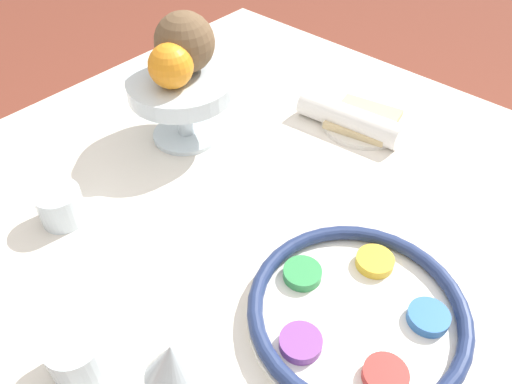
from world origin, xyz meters
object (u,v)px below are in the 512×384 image
at_px(napkin_roll, 349,119).
at_px(fruit_stand, 181,93).
at_px(seder_plate, 358,312).
at_px(coconut, 185,42).
at_px(wine_glass, 176,366).
at_px(bread_plate, 363,122).
at_px(cup_mid, 61,206).
at_px(cup_near, 78,355).
at_px(orange_fruit, 169,67).

bearing_deg(napkin_roll, fruit_stand, 45.39).
relative_size(seder_plate, coconut, 2.76).
relative_size(wine_glass, fruit_stand, 0.63).
bearing_deg(bread_plate, napkin_roll, 65.98).
bearing_deg(cup_mid, wine_glass, 168.61).
relative_size(cup_near, cup_mid, 1.00).
bearing_deg(napkin_roll, seder_plate, 125.68).
bearing_deg(coconut, wine_glass, 135.81).
bearing_deg(orange_fruit, napkin_roll, -129.88).
bearing_deg(orange_fruit, cup_near, 122.85).
relative_size(napkin_roll, cup_near, 3.00).
distance_m(wine_glass, cup_mid, 0.36).
height_order(wine_glass, napkin_roll, wine_glass).
bearing_deg(bread_plate, coconut, 42.50).
relative_size(orange_fruit, bread_plate, 0.48).
xyz_separation_m(orange_fruit, cup_near, (-0.23, 0.36, -0.13)).
height_order(seder_plate, bread_plate, seder_plate).
bearing_deg(napkin_roll, wine_glass, 105.56).
relative_size(bread_plate, napkin_roll, 0.76).
bearing_deg(bread_plate, fruit_stand, 47.40).
height_order(seder_plate, coconut, coconut).
bearing_deg(seder_plate, napkin_roll, -54.32).
distance_m(fruit_stand, coconut, 0.08).
xyz_separation_m(wine_glass, fruit_stand, (0.36, -0.34, 0.01)).
bearing_deg(fruit_stand, coconut, -67.99).
bearing_deg(cup_near, bread_plate, -88.18).
height_order(cup_near, cup_mid, same).
bearing_deg(seder_plate, coconut, -17.64).
distance_m(orange_fruit, napkin_roll, 0.34).
xyz_separation_m(napkin_roll, cup_near, (-0.03, 0.60, 0.00)).
xyz_separation_m(wine_glass, cup_mid, (0.35, -0.07, -0.05)).
bearing_deg(wine_glass, cup_mid, -11.39).
bearing_deg(orange_fruit, cup_mid, 91.74).
bearing_deg(cup_near, coconut, -58.48).
distance_m(fruit_stand, orange_fruit, 0.07).
distance_m(seder_plate, cup_mid, 0.46).
relative_size(coconut, napkin_roll, 0.50).
xyz_separation_m(cup_near, cup_mid, (0.23, -0.12, 0.00)).
relative_size(wine_glass, bread_plate, 0.75).
height_order(orange_fruit, cup_near, orange_fruit).
bearing_deg(fruit_stand, cup_mid, 93.77).
height_order(fruit_stand, bread_plate, fruit_stand).
distance_m(wine_glass, bread_plate, 0.60).
height_order(orange_fruit, coconut, coconut).
bearing_deg(fruit_stand, orange_fruit, 111.32).
xyz_separation_m(fruit_stand, napkin_roll, (-0.21, -0.21, -0.07)).
bearing_deg(orange_fruit, fruit_stand, -68.68).
bearing_deg(coconut, seder_plate, 162.36).
bearing_deg(bread_plate, seder_plate, 121.84).
bearing_deg(fruit_stand, seder_plate, 165.24).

